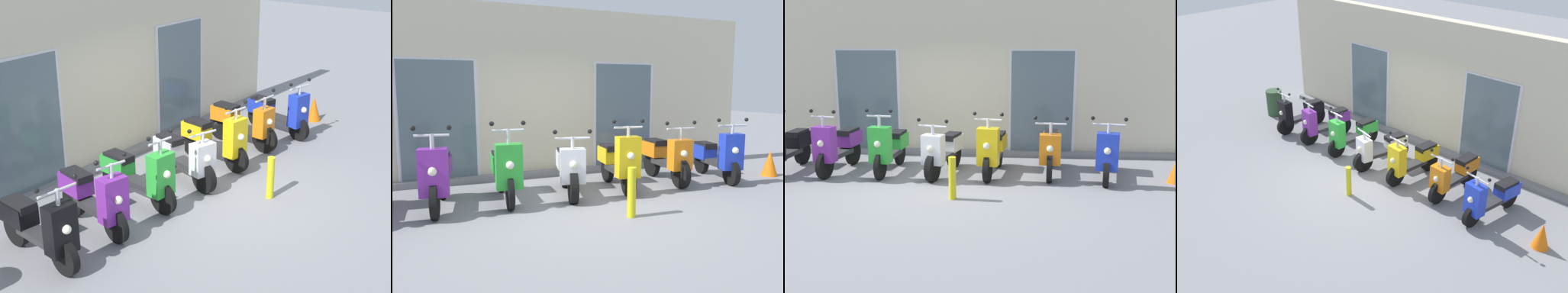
% 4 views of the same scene
% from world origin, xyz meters
% --- Properties ---
extents(ground_plane, '(40.00, 40.00, 0.00)m').
position_xyz_m(ground_plane, '(0.00, 0.00, 0.00)').
color(ground_plane, gray).
extents(storefront_facade, '(9.86, 0.50, 3.34)m').
position_xyz_m(storefront_facade, '(-0.00, 2.53, 1.61)').
color(storefront_facade, beige).
rests_on(storefront_facade, ground_plane).
extents(scooter_black, '(0.62, 1.59, 1.30)m').
position_xyz_m(scooter_black, '(-3.05, 0.73, 0.49)').
color(scooter_black, black).
rests_on(scooter_black, ground_plane).
extents(scooter_purple, '(0.61, 1.57, 1.28)m').
position_xyz_m(scooter_purple, '(-2.04, 0.76, 0.51)').
color(scooter_purple, black).
rests_on(scooter_purple, ground_plane).
extents(scooter_green, '(0.52, 1.63, 1.31)m').
position_xyz_m(scooter_green, '(-1.05, 0.82, 0.50)').
color(scooter_green, black).
rests_on(scooter_green, ground_plane).
extents(scooter_white, '(0.72, 1.56, 1.15)m').
position_xyz_m(scooter_white, '(0.00, 0.76, 0.45)').
color(scooter_white, black).
rests_on(scooter_white, ground_plane).
extents(scooter_yellow, '(0.59, 1.59, 1.27)m').
position_xyz_m(scooter_yellow, '(0.94, 0.78, 0.50)').
color(scooter_yellow, black).
rests_on(scooter_yellow, ground_plane).
extents(scooter_orange, '(0.62, 1.61, 1.20)m').
position_xyz_m(scooter_orange, '(2.02, 0.90, 0.48)').
color(scooter_orange, black).
rests_on(scooter_orange, ground_plane).
extents(scooter_blue, '(0.69, 1.58, 1.23)m').
position_xyz_m(scooter_blue, '(3.05, 0.68, 0.47)').
color(scooter_blue, black).
rests_on(scooter_blue, ground_plane).
extents(traffic_cone, '(0.32, 0.32, 0.52)m').
position_xyz_m(traffic_cone, '(4.25, 0.50, 0.26)').
color(traffic_cone, orange).
rests_on(traffic_cone, ground_plane).
extents(trash_bin, '(0.46, 0.46, 0.77)m').
position_xyz_m(trash_bin, '(-4.45, 0.87, 0.38)').
color(trash_bin, '#2D4C2D').
rests_on(trash_bin, ground_plane).
extents(curb_bollard, '(0.12, 0.12, 0.70)m').
position_xyz_m(curb_bollard, '(0.36, -0.70, 0.35)').
color(curb_bollard, yellow).
rests_on(curb_bollard, ground_plane).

